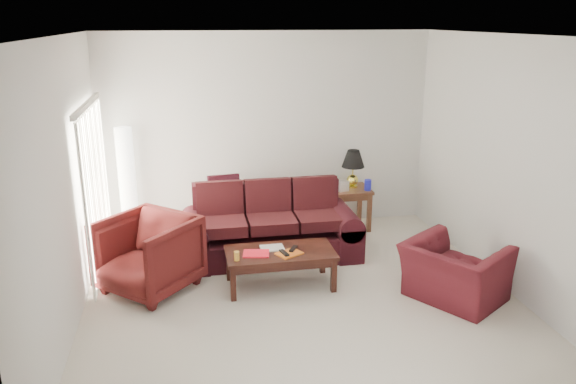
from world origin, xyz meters
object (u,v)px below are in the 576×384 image
Objects in this scene: end_table at (350,208)px; floor_lamp at (128,185)px; armchair_left at (148,254)px; coffee_table at (280,268)px; sofa at (270,223)px; armchair_right at (455,272)px.

floor_lamp reaches higher than end_table.
armchair_left reaches higher than coffee_table.
sofa reaches higher than end_table.
end_table is 0.49× the size of coffee_table.
armchair_left is (-1.60, -0.70, -0.03)m from sofa.
end_table is 3.40m from armchair_left.
sofa is 2.37× the size of armchair_left.
coffee_table is at bearing -97.21° from sofa.
armchair_left is 3.63m from armchair_right.
end_table is 0.64× the size of armchair_left.
end_table is at bearing 59.14° from coffee_table.
armchair_left is (-3.00, -1.61, 0.14)m from end_table.
armchair_left reaches higher than end_table.
armchair_left is at bearing -162.05° from sofa.
armchair_left is at bearing -179.59° from coffee_table.
armchair_right is (3.85, -2.57, -0.52)m from floor_lamp.
armchair_right is (0.52, -2.52, 0.02)m from end_table.
sofa is 1.39× the size of floor_lamp.
floor_lamp is 2.74m from coffee_table.
coffee_table is (-1.42, -1.80, -0.09)m from end_table.
sofa is 1.75m from armchair_left.
armchair_left is 1.60m from coffee_table.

